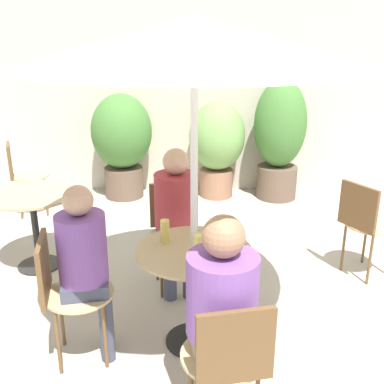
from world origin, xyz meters
name	(u,v)px	position (x,y,z in m)	size (l,w,h in m)	color
ground_plane	(219,337)	(0.00, 0.00, 0.00)	(20.00, 20.00, 0.00)	#B2A899
storefront_wall	(205,77)	(0.00, 3.28, 1.50)	(10.00, 0.06, 3.00)	beige
cafe_table_near	(192,271)	(-0.18, -0.04, 0.55)	(0.75, 0.75, 0.70)	black
cafe_table_far	(31,210)	(-1.60, 1.04, 0.55)	(0.78, 0.78, 0.70)	black
bistro_chair_0	(172,224)	(-0.35, 0.77, 0.53)	(0.44, 0.46, 0.86)	tan
bistro_chair_1	(62,286)	(-0.99, -0.20, 0.53)	(0.46, 0.44, 0.86)	tan
bistro_chair_2	(226,356)	(-0.02, -0.85, 0.53)	(0.44, 0.46, 0.86)	tan
bistro_chair_3	(363,219)	(1.26, 0.86, 0.53)	(0.49, 0.48, 0.86)	tan
bistro_chair_4	(19,171)	(-2.16, 2.31, 0.53)	(0.48, 0.46, 0.86)	tan
seated_person_0	(175,209)	(-0.32, 0.62, 0.72)	(0.35, 0.38, 1.20)	#42475B
seated_person_1	(83,258)	(-0.85, -0.18, 0.72)	(0.33, 0.31, 1.18)	#42475B
seated_person_2	(219,305)	(-0.05, -0.71, 0.72)	(0.36, 0.40, 1.21)	gray
beer_glass_0	(218,230)	(-0.01, 0.09, 0.78)	(0.07, 0.07, 0.15)	#B28433
beer_glass_1	(163,231)	(-0.37, 0.06, 0.78)	(0.06, 0.06, 0.16)	#DBC65B
beer_glass_2	(196,250)	(-0.16, -0.26, 0.80)	(0.06, 0.06, 0.20)	#DBC65B
potted_plant_0	(120,139)	(-1.08, 2.94, 0.76)	(0.76, 0.76, 1.33)	brown
potted_plant_1	(215,142)	(0.12, 2.97, 0.72)	(0.71, 0.71, 1.24)	#93664C
potted_plant_2	(278,135)	(0.90, 2.91, 0.82)	(0.65, 0.65, 1.51)	brown
umbrella	(192,42)	(-0.18, -0.04, 1.97)	(2.08, 2.08, 2.11)	silver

